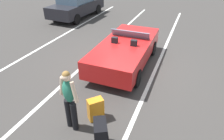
{
  "coord_description": "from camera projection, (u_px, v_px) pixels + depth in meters",
  "views": [
    {
      "loc": [
        -6.61,
        -2.16,
        3.82
      ],
      "look_at": [
        -1.8,
        -0.18,
        0.75
      ],
      "focal_mm": 31.73,
      "sensor_mm": 36.0,
      "label": 1
    }
  ],
  "objects": [
    {
      "name": "ground_plane",
      "position": [
        125.0,
        64.0,
        7.91
      ],
      "size": [
        80.0,
        80.0,
        0.0
      ],
      "primitive_type": "plane",
      "color": "#383533"
    },
    {
      "name": "lot_line_near",
      "position": [
        155.0,
        70.0,
        7.52
      ],
      "size": [
        18.0,
        0.12,
        0.01
      ],
      "primitive_type": "cube",
      "color": "silver",
      "rests_on": "ground_plane"
    },
    {
      "name": "lot_line_mid",
      "position": [
        92.0,
        58.0,
        8.4
      ],
      "size": [
        18.0,
        0.12,
        0.01
      ],
      "primitive_type": "cube",
      "color": "silver",
      "rests_on": "ground_plane"
    },
    {
      "name": "lot_line_far",
      "position": [
        41.0,
        48.0,
        9.28
      ],
      "size": [
        18.0,
        0.12,
        0.01
      ],
      "primitive_type": "cube",
      "color": "silver",
      "rests_on": "ground_plane"
    },
    {
      "name": "convertible_car",
      "position": [
        127.0,
        49.0,
        7.78
      ],
      "size": [
        4.15,
        1.86,
        1.24
      ],
      "rotation": [
        0.0,
        0.0,
        0.01
      ],
      "color": "red",
      "rests_on": "ground_plane"
    },
    {
      "name": "suitcase_large_black",
      "position": [
        101.0,
        136.0,
        4.35
      ],
      "size": [
        0.56,
        0.48,
        0.74
      ],
      "rotation": [
        0.0,
        0.0,
        5.23
      ],
      "color": "black",
      "rests_on": "ground_plane"
    },
    {
      "name": "suitcase_medium_bright",
      "position": [
        96.0,
        109.0,
        5.17
      ],
      "size": [
        0.46,
        0.45,
        0.62
      ],
      "rotation": [
        0.0,
        0.0,
        0.84
      ],
      "color": "orange",
      "rests_on": "ground_plane"
    },
    {
      "name": "traveler_person",
      "position": [
        69.0,
        98.0,
        4.59
      ],
      "size": [
        0.29,
        0.61,
        1.65
      ],
      "rotation": [
        0.0,
        0.0,
        -0.25
      ],
      "color": "black",
      "rests_on": "ground_plane"
    },
    {
      "name": "parked_sedan_far",
      "position": [
        77.0,
        4.0,
        13.28
      ],
      "size": [
        4.57,
        2.01,
        1.82
      ],
      "rotation": [
        0.0,
        0.0,
        -0.04
      ],
      "color": "black",
      "rests_on": "ground_plane"
    }
  ]
}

